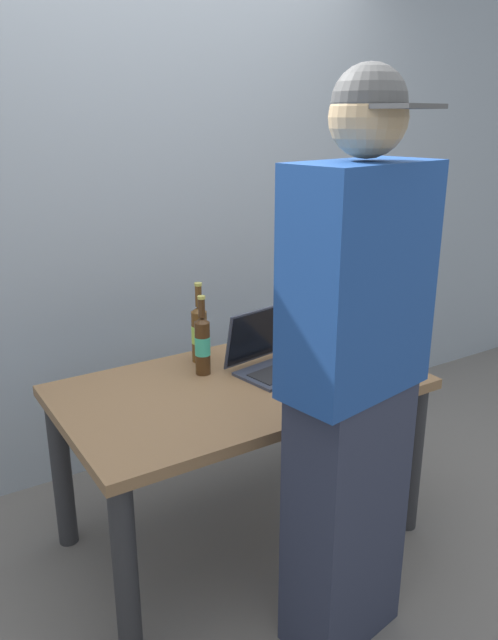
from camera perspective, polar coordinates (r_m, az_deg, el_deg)
ground_plane at (r=2.78m, az=-0.77°, el=-19.10°), size 8.00×8.00×0.00m
desk at (r=2.47m, az=-0.82°, el=-8.18°), size 1.39×0.81×0.70m
laptop at (r=2.52m, az=1.83°, el=-3.39°), size 0.34×0.32×0.25m
beer_bottle_amber at (r=2.59m, az=-4.62°, el=-1.11°), size 0.07×0.07×0.34m
beer_bottle_green at (r=2.46m, az=-4.32°, el=-2.20°), size 0.06×0.06×0.33m
person_figure at (r=1.89m, az=9.59°, el=-5.82°), size 0.49×0.34×1.83m
coffee_mug at (r=2.37m, az=10.47°, el=-5.51°), size 0.12×0.08×0.09m
back_wall at (r=3.02m, az=-9.83°, el=10.65°), size 6.00×0.10×2.60m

